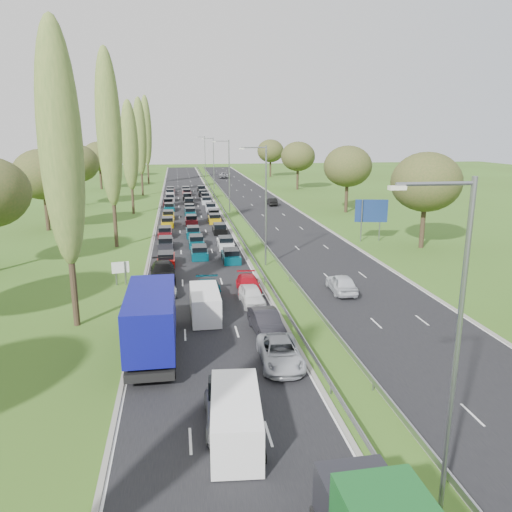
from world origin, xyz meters
TOP-DOWN VIEW (x-y plane):
  - ground at (4.50, 80.00)m, footprint 260.00×260.00m
  - near_carriageway at (-2.25, 82.50)m, footprint 10.50×215.00m
  - far_carriageway at (11.25, 82.50)m, footprint 10.50×215.00m
  - central_reservation at (4.50, 82.50)m, footprint 2.36×215.00m
  - lamp_columns at (4.50, 78.00)m, footprint 0.18×140.18m
  - poplar_row at (-11.50, 68.17)m, footprint 2.80×127.80m
  - woodland_left at (-22.00, 62.63)m, footprint 8.00×166.00m
  - woodland_right at (24.00, 66.67)m, footprint 8.00×153.00m
  - traffic_queue_fill at (-2.22, 77.26)m, footprint 9.08×68.57m
  - near_car_2 at (-5.74, 35.17)m, footprint 2.57×5.03m
  - near_car_3 at (-5.76, 39.28)m, footprint 2.44×5.60m
  - near_car_6 at (-2.21, 14.87)m, footprint 2.33×4.76m
  - near_car_7 at (-2.09, 32.38)m, footprint 2.48×5.55m
  - near_car_8 at (-2.18, 33.04)m, footprint 1.73×3.93m
  - near_car_9 at (1.43, 25.39)m, footprint 2.01×4.89m
  - near_car_10 at (1.44, 20.77)m, footprint 2.58×5.20m
  - near_car_11 at (1.48, 34.39)m, footprint 2.16×4.81m
  - near_car_12 at (1.34, 31.35)m, footprint 1.89×4.34m
  - far_car_0 at (9.30, 33.17)m, footprint 2.10×4.74m
  - far_car_1 at (13.12, 84.90)m, footprint 1.48×4.15m
  - far_car_2 at (9.48, 142.88)m, footprint 2.70×5.75m
  - blue_lorry at (-5.96, 23.52)m, footprint 2.76×9.94m
  - white_van_front at (-2.01, 13.93)m, footprint 2.10×5.36m
  - white_van_rear at (-2.47, 29.29)m, footprint 2.03×5.18m
  - info_sign at (-9.40, 38.36)m, footprint 1.49×0.38m
  - direction_sign at (19.40, 52.43)m, footprint 3.94×0.88m

SIDE VIEW (x-z plane):
  - ground at x=4.50m, z-range 0.00..0.00m
  - near_carriageway at x=-2.25m, z-range -0.02..0.02m
  - far_carriageway at x=11.25m, z-range -0.02..0.02m
  - traffic_queue_fill at x=-2.22m, z-range 0.04..0.84m
  - central_reservation at x=4.50m, z-range 0.39..0.71m
  - near_car_6 at x=-2.21m, z-range 0.02..1.32m
  - near_car_8 at x=-2.18m, z-range 0.02..1.34m
  - near_car_2 at x=-5.74m, z-range 0.02..1.38m
  - far_car_1 at x=13.12m, z-range 0.02..1.38m
  - near_car_11 at x=1.48m, z-range 0.02..1.39m
  - near_car_10 at x=1.44m, z-range 0.02..1.44m
  - near_car_12 at x=1.34m, z-range 0.02..1.48m
  - near_car_9 at x=1.43m, z-range 0.02..1.59m
  - near_car_7 at x=-2.09m, z-range 0.02..1.60m
  - far_car_0 at x=9.30m, z-range 0.02..1.61m
  - far_car_2 at x=9.48m, z-range 0.02..1.61m
  - near_car_3 at x=-5.76m, z-range 0.02..1.62m
  - white_van_rear at x=-2.47m, z-range 0.03..2.11m
  - white_van_front at x=-2.01m, z-range 0.03..2.18m
  - info_sign at x=-9.40m, z-range 0.32..2.42m
  - blue_lorry at x=-5.96m, z-range 0.06..4.26m
  - direction_sign at x=19.40m, z-range 0.97..6.17m
  - lamp_columns at x=4.50m, z-range 0.00..12.00m
  - woodland_right at x=24.00m, z-range 2.13..13.23m
  - woodland_left at x=-22.00m, z-range 2.13..13.23m
  - poplar_row at x=-11.50m, z-range 1.17..23.61m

